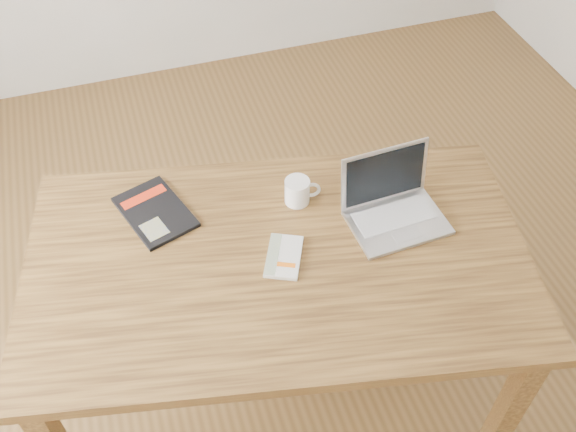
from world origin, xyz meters
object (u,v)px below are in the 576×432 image
object	(u,v)px
white_guidebook	(284,257)
coffee_mug	(298,191)
black_guidebook	(155,212)
desk	(278,276)
laptop	(393,205)

from	to	relation	value
white_guidebook	coffee_mug	xyz separation A→B (m)	(0.11, 0.21, 0.04)
black_guidebook	white_guidebook	bearing A→B (deg)	-60.29
desk	white_guidebook	distance (m)	0.10
white_guidebook	black_guidebook	xyz separation A→B (m)	(-0.33, 0.29, 0.00)
coffee_mug	desk	bearing A→B (deg)	-111.93
black_guidebook	coffee_mug	world-z (taller)	coffee_mug
laptop	coffee_mug	distance (m)	0.30
desk	black_guidebook	xyz separation A→B (m)	(-0.31, 0.28, 0.10)
desk	white_guidebook	world-z (taller)	white_guidebook
desk	coffee_mug	distance (m)	0.27
desk	laptop	distance (m)	0.41
desk	coffee_mug	xyz separation A→B (m)	(0.13, 0.20, 0.13)
desk	laptop	world-z (taller)	laptop
black_guidebook	laptop	size ratio (longest dim) A/B	1.01
black_guidebook	laptop	xyz separation A→B (m)	(0.70, -0.23, 0.04)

